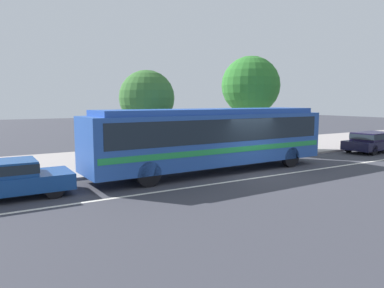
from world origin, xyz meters
name	(u,v)px	position (x,y,z in m)	size (l,w,h in m)	color
ground_plane	(253,174)	(0.00, 0.00, 0.00)	(120.00, 120.00, 0.00)	#373840
sidewalk_slab	(182,154)	(0.00, 6.68, 0.06)	(60.00, 8.00, 0.12)	#9C9391
lane_stripe_center	(265,177)	(0.00, -0.80, 0.00)	(56.00, 0.16, 0.01)	silver
transit_bus	(212,135)	(-1.36, 1.33, 1.70)	(11.95, 2.80, 2.93)	#254EA1
sedan_behind_bus	(2,178)	(-10.09, 1.06, 0.72)	(4.31, 1.86, 1.29)	navy
sedan_far_ahead	(373,141)	(11.31, 1.43, 0.73)	(4.71, 2.14, 1.29)	black
pedestrian_waiting_near_sign	(194,143)	(-1.09, 3.41, 1.13)	(0.36, 0.36, 1.73)	#745F62
pedestrian_walking_along_curb	(209,144)	(-0.26, 3.24, 1.06)	(0.44, 0.44, 1.62)	#3D363E
street_tree_near_stop	(147,99)	(-3.04, 4.90, 3.42)	(2.86, 2.86, 4.76)	brown
street_tree_mid_block	(251,86)	(4.74, 5.93, 4.28)	(3.78, 3.78, 6.06)	brown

